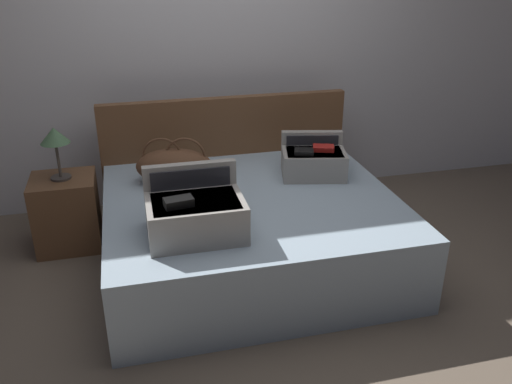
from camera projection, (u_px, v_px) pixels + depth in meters
ground_plane at (267, 297)px, 3.35m from camera, size 12.00×12.00×0.00m
back_wall at (214, 42)px, 4.27m from camera, size 8.00×0.10×2.60m
bed at (252, 232)px, 3.60m from camera, size 1.88×1.64×0.50m
headboard at (226, 156)px, 4.27m from camera, size 1.92×0.08×0.95m
hard_case_large at (195, 213)px, 3.01m from camera, size 0.54×0.42×0.36m
hard_case_medium at (313, 160)px, 3.82m from camera, size 0.51×0.43×0.28m
duffel_bag at (174, 166)px, 3.68m from camera, size 0.57×0.39×0.33m
nightstand at (67, 212)px, 3.83m from camera, size 0.44×0.40×0.53m
table_lamp at (55, 139)px, 3.60m from camera, size 0.20×0.20×0.37m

